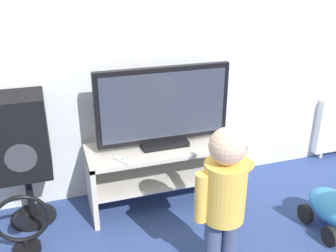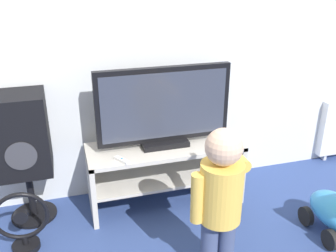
# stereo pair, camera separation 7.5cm
# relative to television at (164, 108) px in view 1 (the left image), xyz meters

# --- Properties ---
(ground_plane) EXTENTS (16.00, 16.00, 0.00)m
(ground_plane) POSITION_rel_television_xyz_m (0.00, -0.23, -0.78)
(ground_plane) COLOR navy
(wall_back) EXTENTS (10.00, 0.06, 2.60)m
(wall_back) POSITION_rel_television_xyz_m (0.00, 0.28, 0.52)
(wall_back) COLOR silver
(wall_back) RESTS_ON ground_plane
(tv_stand) EXTENTS (1.17, 0.43, 0.49)m
(tv_stand) POSITION_rel_television_xyz_m (0.00, -0.02, -0.46)
(tv_stand) COLOR beige
(tv_stand) RESTS_ON ground_plane
(television) EXTENTS (1.00, 0.20, 0.60)m
(television) POSITION_rel_television_xyz_m (0.00, 0.00, 0.00)
(television) COLOR black
(television) RESTS_ON tv_stand
(game_console) EXTENTS (0.05, 0.17, 0.04)m
(game_console) POSITION_rel_television_xyz_m (0.45, -0.04, -0.27)
(game_console) COLOR white
(game_console) RESTS_ON tv_stand
(remote_primary) EXTENTS (0.10, 0.13, 0.03)m
(remote_primary) POSITION_rel_television_xyz_m (-0.35, -0.18, -0.28)
(remote_primary) COLOR white
(remote_primary) RESTS_ON tv_stand
(child) EXTENTS (0.36, 0.53, 0.96)m
(child) POSITION_rel_television_xyz_m (0.10, -0.82, -0.22)
(child) COLOR #3F4C72
(child) RESTS_ON ground_plane
(speaker_tower) EXTENTS (0.36, 0.34, 0.96)m
(speaker_tower) POSITION_rel_television_xyz_m (-1.00, 0.06, -0.13)
(speaker_tower) COLOR black
(speaker_tower) RESTS_ON ground_plane
(floor_fan) EXTENTS (0.35, 0.18, 0.44)m
(floor_fan) POSITION_rel_television_xyz_m (-1.04, -0.30, -0.58)
(floor_fan) COLOR black
(floor_fan) RESTS_ON ground_plane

